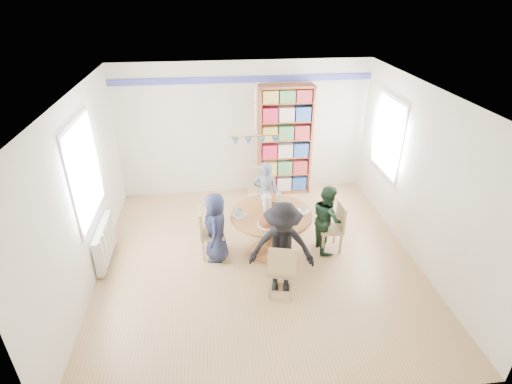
{
  "coord_description": "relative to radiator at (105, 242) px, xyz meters",
  "views": [
    {
      "loc": [
        -0.65,
        -5.11,
        4.03
      ],
      "look_at": [
        0.0,
        0.4,
        1.05
      ],
      "focal_mm": 28.0,
      "sensor_mm": 36.0,
      "label": 1
    }
  ],
  "objects": [
    {
      "name": "room_shell",
      "position": [
        2.16,
        0.57,
        1.3
      ],
      "size": [
        5.0,
        5.0,
        5.0
      ],
      "color": "white",
      "rests_on": "ground"
    },
    {
      "name": "chair_left",
      "position": [
        1.62,
        -0.03,
        0.12
      ],
      "size": [
        0.38,
        0.38,
        0.85
      ],
      "color": "tan",
      "rests_on": "ground"
    },
    {
      "name": "chair_near",
      "position": [
        2.64,
        -1.12,
        0.14
      ],
      "size": [
        0.48,
        0.48,
        0.89
      ],
      "color": "tan",
      "rests_on": "ground"
    },
    {
      "name": "person_near",
      "position": [
        2.65,
        -0.96,
        0.36
      ],
      "size": [
        1.0,
        0.69,
        1.42
      ],
      "primitive_type": "imported",
      "rotation": [
        0.0,
        0.0,
        -0.18
      ],
      "color": "black",
      "rests_on": "ground"
    },
    {
      "name": "bookshelf",
      "position": [
        3.23,
        2.04,
        0.76
      ],
      "size": [
        1.07,
        0.32,
        2.26
      ],
      "color": "brown",
      "rests_on": "ground"
    },
    {
      "name": "person_left",
      "position": [
        1.75,
        -0.12,
        0.23
      ],
      "size": [
        0.42,
        0.6,
        1.16
      ],
      "primitive_type": "imported",
      "rotation": [
        0.0,
        0.0,
        -1.66
      ],
      "color": "#1A1F39",
      "rests_on": "ground"
    },
    {
      "name": "chair_far",
      "position": [
        2.61,
        0.95,
        0.22
      ],
      "size": [
        0.48,
        0.48,
        1.04
      ],
      "color": "tan",
      "rests_on": "ground"
    },
    {
      "name": "dining_table",
      "position": [
        2.64,
        -0.08,
        0.21
      ],
      "size": [
        1.3,
        1.3,
        0.75
      ],
      "color": "#905D2F",
      "rests_on": "ground"
    },
    {
      "name": "person_right",
      "position": [
        3.56,
        -0.07,
        0.23
      ],
      "size": [
        0.49,
        0.6,
        1.17
      ],
      "primitive_type": "imported",
      "rotation": [
        0.0,
        0.0,
        1.66
      ],
      "color": "#18301E",
      "rests_on": "ground"
    },
    {
      "name": "chair_right",
      "position": [
        3.69,
        -0.1,
        0.12
      ],
      "size": [
        0.39,
        0.39,
        0.85
      ],
      "color": "tan",
      "rests_on": "ground"
    },
    {
      "name": "person_far",
      "position": [
        2.67,
        0.8,
        0.27
      ],
      "size": [
        0.51,
        0.4,
        1.25
      ],
      "primitive_type": "imported",
      "rotation": [
        0.0,
        0.0,
        2.9
      ],
      "color": "gray",
      "rests_on": "ground"
    },
    {
      "name": "tableware",
      "position": [
        2.61,
        -0.06,
        0.47
      ],
      "size": [
        1.24,
        1.24,
        0.33
      ],
      "color": "white",
      "rests_on": "dining_table"
    },
    {
      "name": "ground",
      "position": [
        2.42,
        -0.3,
        -0.35
      ],
      "size": [
        5.0,
        5.0,
        0.0
      ],
      "primitive_type": "plane",
      "color": "tan"
    },
    {
      "name": "radiator",
      "position": [
        0.0,
        0.0,
        0.0
      ],
      "size": [
        0.12,
        1.0,
        0.6
      ],
      "color": "silver",
      "rests_on": "ground"
    }
  ]
}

